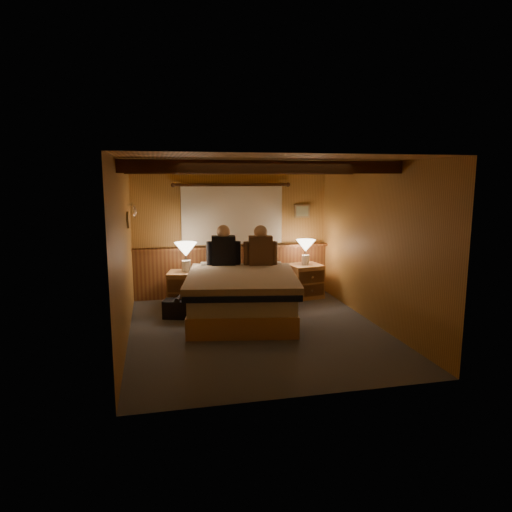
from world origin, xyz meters
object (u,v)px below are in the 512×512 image
object	(u,v)px
person_left	(223,249)
lamp_right	(306,247)
bed	(242,295)
duffel_bag	(179,308)
person_right	(261,249)
nightstand_right	(305,281)
nightstand_left	(185,290)
lamp_left	(186,251)

from	to	relation	value
person_left	lamp_right	bearing A→B (deg)	15.59
bed	duffel_bag	size ratio (longest dim) A/B	4.39
duffel_bag	person_right	bearing A→B (deg)	31.84
nightstand_right	duffel_bag	xyz separation A→B (m)	(-2.33, -0.75, -0.16)
nightstand_left	nightstand_right	distance (m)	2.21
lamp_left	duffel_bag	size ratio (longest dim) A/B	0.92
nightstand_left	person_right	distance (m)	1.46
nightstand_left	duffel_bag	world-z (taller)	nightstand_left
nightstand_right	person_left	world-z (taller)	person_left
bed	lamp_right	distance (m)	1.80
lamp_left	person_right	distance (m)	1.26
person_right	duffel_bag	xyz separation A→B (m)	(-1.40, -0.37, -0.85)
nightstand_right	duffel_bag	distance (m)	2.46
nightstand_right	duffel_bag	bearing A→B (deg)	-172.44
lamp_right	bed	bearing A→B (deg)	-143.83
bed	nightstand_right	bearing A→B (deg)	45.93
lamp_right	person_right	world-z (taller)	person_right
bed	lamp_left	size ratio (longest dim) A/B	4.75
nightstand_left	person_right	bearing A→B (deg)	3.25
nightstand_right	lamp_right	size ratio (longest dim) A/B	1.40
person_left	person_right	distance (m)	0.63
lamp_right	person_left	distance (m)	1.57
lamp_right	duffel_bag	world-z (taller)	lamp_right
bed	nightstand_right	size ratio (longest dim) A/B	3.70
lamp_left	person_right	bearing A→B (deg)	-10.65
nightstand_right	lamp_right	xyz separation A→B (m)	(0.00, 0.01, 0.63)
duffel_bag	nightstand_right	bearing A→B (deg)	34.74
lamp_left	nightstand_right	bearing A→B (deg)	3.79
nightstand_right	person_right	distance (m)	1.22
bed	nightstand_left	bearing A→B (deg)	145.11
nightstand_left	nightstand_right	size ratio (longest dim) A/B	1.02
nightstand_left	person_left	xyz separation A→B (m)	(0.66, -0.06, 0.69)
nightstand_left	lamp_left	distance (m)	0.66
lamp_left	lamp_right	size ratio (longest dim) A/B	1.09
nightstand_left	duffel_bag	distance (m)	0.61
nightstand_left	person_left	distance (m)	0.96
nightstand_left	lamp_left	world-z (taller)	lamp_left
bed	person_left	distance (m)	0.99
nightstand_left	lamp_left	bearing A→B (deg)	61.99
lamp_left	lamp_right	world-z (taller)	lamp_left
bed	lamp_right	world-z (taller)	lamp_right
lamp_left	bed	bearing A→B (deg)	-47.28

